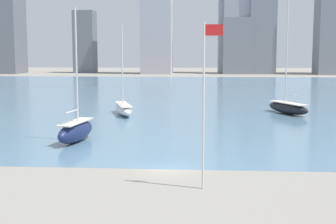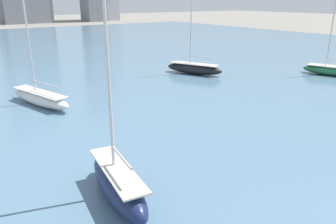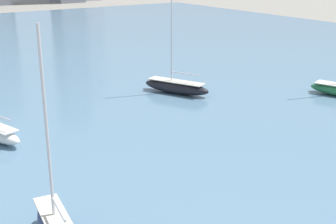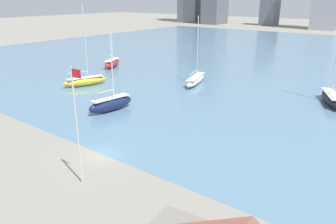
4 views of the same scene
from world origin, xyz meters
The scene contains 5 objects.
harbor_water centered at (0.00, 70.00, 0.00)m, with size 180.00×140.00×0.00m.
sailboat_white centered at (-8.54, 31.45, 0.87)m, with size 4.69×10.09×12.69m.
sailboat_green centered at (31.50, 21.62, 0.83)m, with size 4.83×8.02×13.12m.
sailboat_navy centered at (-9.81, 10.50, 1.13)m, with size 2.81×7.63×13.17m.
sailboat_black centered at (15.16, 34.05, 0.96)m, with size 5.76×9.19×16.40m.
Camera 2 is at (-16.79, -4.28, 10.90)m, focal length 35.00 mm.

